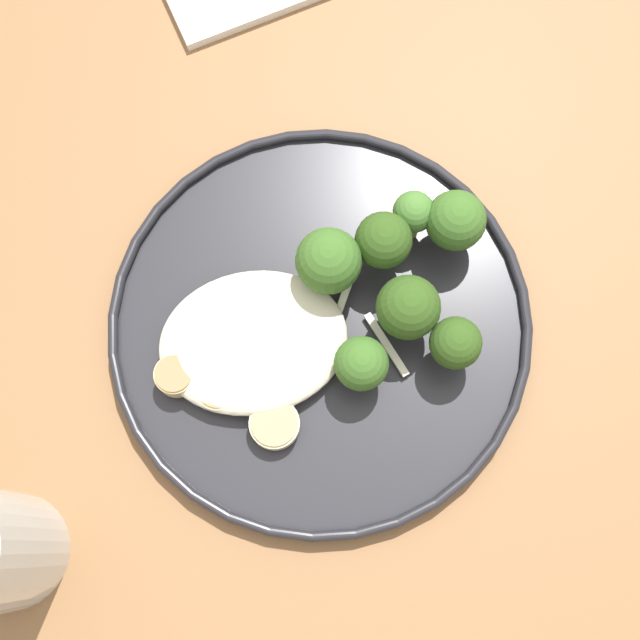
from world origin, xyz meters
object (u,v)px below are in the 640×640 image
broccoli_floret_small_sprig (383,241)px  broccoli_floret_left_leaning (413,214)px  dinner_plate (320,324)px  seared_scallop_center_golden (253,373)px  broccoli_floret_rear_charred (408,308)px  broccoli_floret_right_tilted (355,365)px  seared_scallop_left_edge (275,424)px  broccoli_floret_beside_noodles (455,344)px  broccoli_floret_near_rim (329,261)px  seared_scallop_front_small (175,376)px  seared_scallop_rear_pale (220,385)px  broccoli_floret_front_edge (455,221)px

broccoli_floret_small_sprig → broccoli_floret_left_leaning: bearing=37.2°
dinner_plate → seared_scallop_center_golden: seared_scallop_center_golden is taller
broccoli_floret_rear_charred → broccoli_floret_right_tilted: bearing=-142.8°
seared_scallop_left_edge → broccoli_floret_beside_noodles: size_ratio=0.66×
seared_scallop_center_golden → broccoli_floret_near_rim: bearing=44.2°
seared_scallop_front_small → seared_scallop_left_edge: seared_scallop_front_small is taller
seared_scallop_rear_pale → broccoli_floret_left_leaning: bearing=32.0°
dinner_plate → broccoli_floret_near_rim: size_ratio=4.73×
seared_scallop_front_small → broccoli_floret_near_rim: broccoli_floret_near_rim is taller
broccoli_floret_front_edge → broccoli_floret_rear_charred: size_ratio=0.95×
dinner_plate → broccoli_floret_right_tilted: 0.05m
broccoli_floret_small_sprig → broccoli_floret_left_leaning: 0.03m
seared_scallop_front_small → broccoli_floret_rear_charred: size_ratio=0.45×
seared_scallop_left_edge → broccoli_floret_near_rim: size_ratio=0.54×
broccoli_floret_front_edge → broccoli_floret_left_leaning: 0.03m
dinner_plate → broccoli_floret_beside_noodles: (0.08, -0.04, 0.03)m
seared_scallop_center_golden → seared_scallop_left_edge: 0.04m
seared_scallop_left_edge → broccoli_floret_small_sprig: (0.09, 0.10, 0.03)m
seared_scallop_front_small → broccoli_floret_near_rim: (0.11, 0.05, 0.03)m
broccoli_floret_beside_noodles → seared_scallop_left_edge: bearing=-166.6°
seared_scallop_center_golden → seared_scallop_rear_pale: seared_scallop_rear_pale is taller
dinner_plate → broccoli_floret_small_sprig: (0.05, 0.04, 0.04)m
broccoli_floret_rear_charred → broccoli_floret_near_rim: bearing=139.6°
dinner_plate → seared_scallop_left_edge: size_ratio=8.71×
seared_scallop_center_golden → broccoli_floret_right_tilted: broccoli_floret_right_tilted is taller
seared_scallop_rear_pale → broccoli_floret_near_rim: (0.08, 0.06, 0.03)m
dinner_plate → broccoli_floret_rear_charred: (0.06, -0.01, 0.04)m
seared_scallop_front_small → broccoli_floret_near_rim: 0.13m
seared_scallop_left_edge → seared_scallop_rear_pale: bearing=135.5°
seared_scallop_front_small → broccoli_floret_near_rim: bearing=25.7°
broccoli_floret_rear_charred → broccoli_floret_front_edge: bearing=51.7°
seared_scallop_front_small → seared_scallop_rear_pale: size_ratio=0.76×
dinner_plate → broccoli_floret_right_tilted: bearing=-66.7°
seared_scallop_front_small → broccoli_floret_right_tilted: 0.12m
broccoli_floret_right_tilted → broccoli_floret_front_edge: bearing=45.6°
seared_scallop_center_golden → seared_scallop_rear_pale: 0.02m
broccoli_floret_front_edge → broccoli_floret_right_tilted: size_ratio=1.17×
broccoli_floret_small_sprig → seared_scallop_rear_pale: bearing=-149.1°
broccoli_floret_right_tilted → seared_scallop_center_golden: bearing=171.7°
seared_scallop_rear_pale → broccoli_floret_right_tilted: (0.09, -0.00, 0.02)m
broccoli_floret_right_tilted → broccoli_floret_rear_charred: bearing=37.2°
seared_scallop_rear_pale → broccoli_floret_small_sprig: 0.14m
seared_scallop_center_golden → seared_scallop_left_edge: (0.01, -0.04, -0.00)m
broccoli_floret_beside_noodles → broccoli_floret_near_rim: 0.10m
dinner_plate → seared_scallop_left_edge: 0.08m
seared_scallop_left_edge → broccoli_floret_near_rim: 0.11m
broccoli_floret_front_edge → broccoli_floret_small_sprig: broccoli_floret_small_sprig is taller
broccoli_floret_rear_charred → broccoli_floret_left_leaning: (0.02, 0.07, -0.01)m
broccoli_floret_beside_noodles → seared_scallop_center_golden: bearing=177.1°
broccoli_floret_beside_noodles → seared_scallop_front_small: bearing=176.1°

